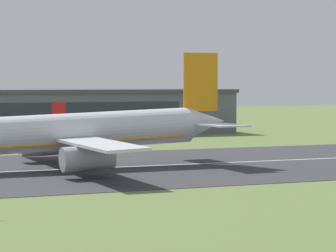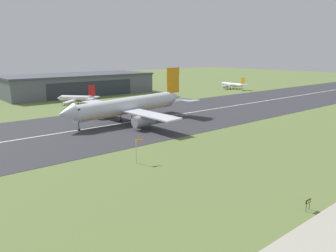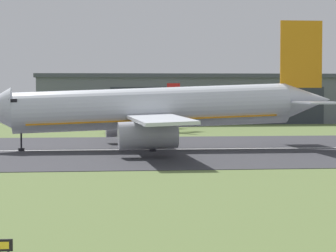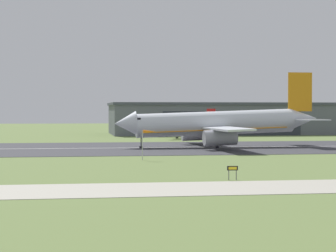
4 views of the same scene
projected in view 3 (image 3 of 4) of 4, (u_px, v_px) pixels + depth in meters
runway_strip at (226, 149)px, 109.02m from camera, size 435.72×52.70×0.06m
runway_centreline at (226, 149)px, 109.02m from camera, size 392.15×0.70×0.01m
hangar_building at (206, 98)px, 193.70m from camera, size 81.36×35.29×11.39m
airplane_landing at (155, 109)px, 107.82m from camera, size 49.12×49.85×17.74m
airplane_parked_centre at (145, 115)px, 153.77m from camera, size 19.48×19.12×9.15m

